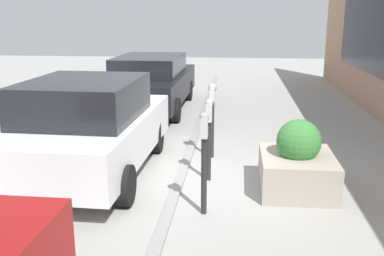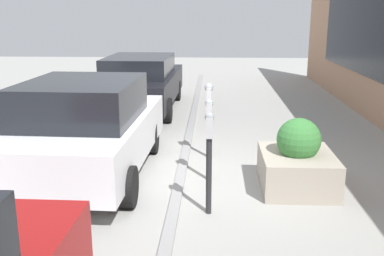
{
  "view_description": "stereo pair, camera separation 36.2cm",
  "coord_description": "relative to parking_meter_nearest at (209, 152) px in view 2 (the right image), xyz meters",
  "views": [
    {
      "loc": [
        -6.92,
        -0.82,
        2.7
      ],
      "look_at": [
        0.0,
        -0.12,
        0.88
      ],
      "focal_mm": 42.0,
      "sensor_mm": 36.0,
      "label": 1
    },
    {
      "loc": [
        -6.94,
        -0.46,
        2.7
      ],
      "look_at": [
        0.0,
        -0.12,
        0.88
      ],
      "focal_mm": 42.0,
      "sensor_mm": 36.0,
      "label": 2
    }
  ],
  "objects": [
    {
      "name": "ground_plane",
      "position": [
        1.24,
        0.41,
        -0.88
      ],
      "size": [
        40.0,
        40.0,
        0.0
      ],
      "primitive_type": "plane",
      "color": "#999993"
    },
    {
      "name": "curb_strip",
      "position": [
        1.24,
        0.49,
        -0.86
      ],
      "size": [
        24.5,
        0.16,
        0.04
      ],
      "color": "gray",
      "rests_on": "ground_plane"
    },
    {
      "name": "parking_meter_nearest",
      "position": [
        0.0,
        0.0,
        0.0
      ],
      "size": [
        0.15,
        0.13,
        1.42
      ],
      "color": "#232326",
      "rests_on": "ground_plane"
    },
    {
      "name": "parking_meter_second",
      "position": [
        1.27,
        0.02,
        -0.01
      ],
      "size": [
        0.16,
        0.13,
        1.36
      ],
      "color": "#232326",
      "rests_on": "ground_plane"
    },
    {
      "name": "parking_meter_middle",
      "position": [
        2.46,
        0.04,
        0.09
      ],
      "size": [
        0.19,
        0.16,
        1.42
      ],
      "color": "#232326",
      "rests_on": "ground_plane"
    },
    {
      "name": "planter_box",
      "position": [
        0.98,
        -1.37,
        -0.46
      ],
      "size": [
        1.33,
        1.11,
        1.12
      ],
      "color": "#A39989",
      "rests_on": "ground_plane"
    },
    {
      "name": "parked_car_middle",
      "position": [
        1.36,
        2.05,
        -0.05
      ],
      "size": [
        4.11,
        2.08,
        1.64
      ],
      "rotation": [
        0.0,
        0.0,
        -0.03
      ],
      "color": "silver",
      "rests_on": "ground_plane"
    },
    {
      "name": "parked_car_rear",
      "position": [
        6.55,
        1.98,
        -0.09
      ],
      "size": [
        4.74,
        1.98,
        1.52
      ],
      "rotation": [
        0.0,
        0.0,
        -0.02
      ],
      "color": "black",
      "rests_on": "ground_plane"
    }
  ]
}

